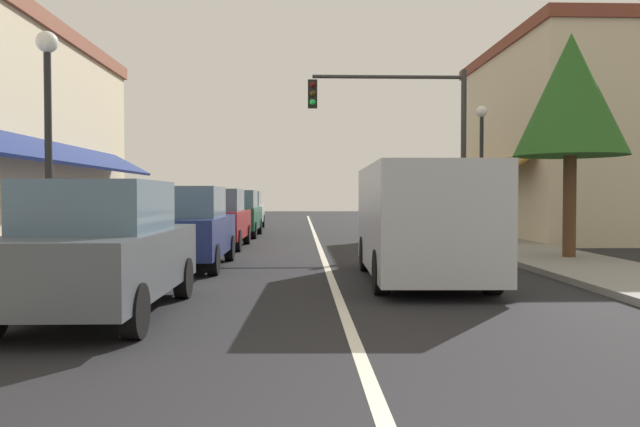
% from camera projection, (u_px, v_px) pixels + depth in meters
% --- Properties ---
extents(ground_plane, '(80.00, 80.00, 0.00)m').
position_uv_depth(ground_plane, '(317.00, 241.00, 21.19)').
color(ground_plane, black).
extents(sidewalk_left, '(2.60, 56.00, 0.12)m').
position_uv_depth(sidewalk_left, '(156.00, 240.00, 21.01)').
color(sidewalk_left, '#A39E99').
rests_on(sidewalk_left, ground).
extents(sidewalk_right, '(2.60, 56.00, 0.12)m').
position_uv_depth(sidewalk_right, '(476.00, 239.00, 21.36)').
color(sidewalk_right, gray).
rests_on(sidewalk_right, ground).
extents(lane_center_stripe, '(0.14, 52.00, 0.01)m').
position_uv_depth(lane_center_stripe, '(317.00, 241.00, 21.19)').
color(lane_center_stripe, silver).
rests_on(lane_center_stripe, ground).
extents(storefront_right_block, '(5.90, 10.20, 7.23)m').
position_uv_depth(storefront_right_block, '(556.00, 141.00, 23.37)').
color(storefront_right_block, beige).
rests_on(storefront_right_block, ground).
extents(parked_car_nearest_left, '(1.81, 4.12, 1.77)m').
position_uv_depth(parked_car_nearest_left, '(101.00, 249.00, 8.07)').
color(parked_car_nearest_left, '#4C5156').
rests_on(parked_car_nearest_left, ground).
extents(parked_car_second_left, '(1.80, 4.11, 1.77)m').
position_uv_depth(parked_car_second_left, '(186.00, 227.00, 13.48)').
color(parked_car_second_left, navy).
rests_on(parked_car_second_left, ground).
extents(parked_car_third_left, '(1.82, 4.12, 1.77)m').
position_uv_depth(parked_car_third_left, '(216.00, 219.00, 18.57)').
color(parked_car_third_left, maroon).
rests_on(parked_car_third_left, ground).
extents(parked_car_far_left, '(1.82, 4.12, 1.77)m').
position_uv_depth(parked_car_far_left, '(236.00, 214.00, 23.67)').
color(parked_car_far_left, '#0F4C33').
rests_on(parked_car_far_left, ground).
extents(parked_car_distant_left, '(1.81, 4.11, 1.77)m').
position_uv_depth(parked_car_distant_left, '(244.00, 210.00, 29.02)').
color(parked_car_distant_left, '#B7BABF').
rests_on(parked_car_distant_left, ground).
extents(van_in_lane, '(2.12, 5.23, 2.12)m').
position_uv_depth(van_in_lane, '(420.00, 219.00, 11.38)').
color(van_in_lane, '#B2B7BC').
rests_on(van_in_lane, ground).
extents(traffic_signal_mast_arm, '(5.22, 0.50, 5.70)m').
position_uv_depth(traffic_signal_mast_arm, '(410.00, 124.00, 20.23)').
color(traffic_signal_mast_arm, '#333333').
rests_on(traffic_signal_mast_arm, ground).
extents(street_lamp_left_near, '(0.36, 0.36, 4.32)m').
position_uv_depth(street_lamp_left_near, '(48.00, 113.00, 10.36)').
color(street_lamp_left_near, black).
rests_on(street_lamp_left_near, ground).
extents(street_lamp_right_mid, '(0.36, 0.36, 4.37)m').
position_uv_depth(street_lamp_right_mid, '(481.00, 150.00, 19.29)').
color(street_lamp_right_mid, black).
rests_on(street_lamp_right_mid, ground).
extents(tree_right_near, '(2.63, 2.63, 5.41)m').
position_uv_depth(tree_right_near, '(571.00, 96.00, 14.59)').
color(tree_right_near, '#4C331E').
rests_on(tree_right_near, ground).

